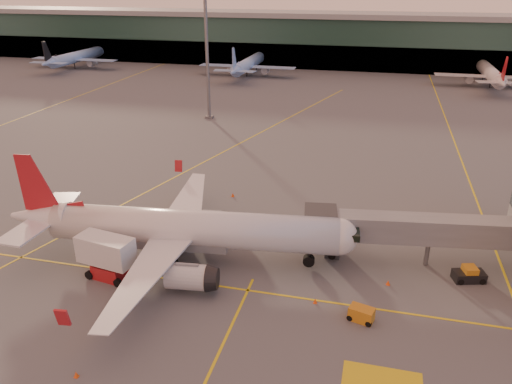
% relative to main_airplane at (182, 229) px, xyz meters
% --- Properties ---
extents(ground, '(600.00, 600.00, 0.00)m').
position_rel_main_airplane_xyz_m(ground, '(3.27, -8.93, -3.69)').
color(ground, '#4C4F54').
rests_on(ground, ground).
extents(taxi_markings, '(100.12, 173.00, 0.01)m').
position_rel_main_airplane_xyz_m(taxi_markings, '(-4.05, 35.56, -3.69)').
color(taxi_markings, yellow).
rests_on(taxi_markings, ground).
extents(terminal, '(400.00, 20.00, 17.60)m').
position_rel_main_airplane_xyz_m(terminal, '(3.27, 132.86, 5.07)').
color(terminal, '#19382D').
rests_on(terminal, ground).
extents(mast_west_near, '(2.40, 2.40, 25.60)m').
position_rel_main_airplane_xyz_m(mast_west_near, '(-16.73, 57.07, 11.17)').
color(mast_west_near, slate).
rests_on(mast_west_near, ground).
extents(distant_aircraft_row, '(225.00, 34.00, 13.00)m').
position_rel_main_airplane_xyz_m(distant_aircraft_row, '(-50.48, 109.07, -3.69)').
color(distant_aircraft_row, '#8FB5F0').
rests_on(distant_aircraft_row, ground).
extents(main_airplane, '(37.62, 34.02, 11.36)m').
position_rel_main_airplane_xyz_m(main_airplane, '(0.00, 0.00, 0.00)').
color(main_airplane, silver).
rests_on(main_airplane, ground).
extents(jet_bridge, '(27.29, 6.94, 5.70)m').
position_rel_main_airplane_xyz_m(jet_bridge, '(26.81, 5.67, 0.24)').
color(jet_bridge, slate).
rests_on(jet_bridge, ground).
extents(catering_truck, '(6.11, 3.48, 4.48)m').
position_rel_main_airplane_xyz_m(catering_truck, '(-6.14, -4.97, -1.14)').
color(catering_truck, maroon).
rests_on(catering_truck, ground).
extents(gpu_cart, '(2.48, 1.87, 1.29)m').
position_rel_main_airplane_xyz_m(gpu_cart, '(19.28, -5.93, -3.06)').
color(gpu_cart, '#BE7617').
rests_on(gpu_cart, ground).
extents(pushback_tug, '(3.39, 2.40, 1.58)m').
position_rel_main_airplane_xyz_m(pushback_tug, '(29.46, 3.20, -3.05)').
color(pushback_tug, black).
rests_on(pushback_tug, ground).
extents(cone_nose, '(0.41, 0.41, 0.52)m').
position_rel_main_airplane_xyz_m(cone_nose, '(21.58, 0.43, -3.44)').
color(cone_nose, '#FB4F0D').
rests_on(cone_nose, ground).
extents(cone_tail, '(0.41, 0.41, 0.53)m').
position_rel_main_airplane_xyz_m(cone_tail, '(-20.34, 1.16, -3.44)').
color(cone_tail, '#FB4F0D').
rests_on(cone_tail, ground).
extents(cone_wing_right, '(0.39, 0.39, 0.50)m').
position_rel_main_airplane_xyz_m(cone_wing_right, '(-1.51, -18.27, -3.45)').
color(cone_wing_right, '#FB4F0D').
rests_on(cone_wing_right, ground).
extents(cone_wing_left, '(0.43, 0.43, 0.55)m').
position_rel_main_airplane_xyz_m(cone_wing_left, '(0.35, 17.57, -3.42)').
color(cone_wing_left, '#FB4F0D').
rests_on(cone_wing_left, ground).
extents(cone_fwd, '(0.38, 0.38, 0.48)m').
position_rel_main_airplane_xyz_m(cone_fwd, '(14.95, -4.37, -3.46)').
color(cone_fwd, '#FB4F0D').
rests_on(cone_fwd, ground).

